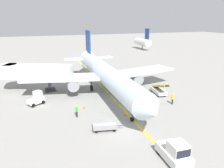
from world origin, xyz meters
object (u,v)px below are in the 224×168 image
at_px(safety_cone_nose_left, 84,107).
at_px(safety_cone_nose_right, 141,107).
at_px(pushback_tug, 175,152).
at_px(ground_crew_wing_walker, 77,111).
at_px(ground_crew_marshaller, 173,99).
at_px(belt_loader_forward_hold, 159,90).
at_px(safety_cone_wingtip_left, 125,115).
at_px(baggage_tug_near_wing, 37,99).
at_px(baggage_cart_loaded, 105,126).
at_px(jet_bridge, 31,72).
at_px(airliner, 105,73).
at_px(safety_cone_wingtip_right, 144,104).

bearing_deg(safety_cone_nose_left, safety_cone_nose_right, -19.57).
height_order(pushback_tug, ground_crew_wing_walker, pushback_tug).
bearing_deg(ground_crew_marshaller, belt_loader_forward_hold, 84.44).
distance_m(pushback_tug, safety_cone_nose_right, 12.14).
relative_size(ground_crew_wing_walker, safety_cone_wingtip_left, 3.86).
relative_size(baggage_tug_near_wing, ground_crew_marshaller, 1.60).
height_order(baggage_cart_loaded, ground_crew_wing_walker, ground_crew_wing_walker).
distance_m(jet_bridge, baggage_cart_loaded, 19.98).
height_order(pushback_tug, safety_cone_nose_right, pushback_tug).
bearing_deg(baggage_cart_loaded, airliner, 71.22).
xyz_separation_m(pushback_tug, safety_cone_wingtip_left, (-0.47, 10.36, -0.77)).
distance_m(belt_loader_forward_hold, baggage_cart_loaded, 15.28).
bearing_deg(pushback_tug, jet_bridge, 114.68).
bearing_deg(airliner, safety_cone_wingtip_right, -65.92).
xyz_separation_m(pushback_tug, baggage_tug_near_wing, (-11.48, 18.80, -0.07)).
relative_size(baggage_tug_near_wing, safety_cone_nose_left, 6.20).
xyz_separation_m(ground_crew_marshaller, safety_cone_nose_left, (-13.18, 2.99, -0.69)).
bearing_deg(safety_cone_nose_left, jet_bridge, 121.10).
bearing_deg(baggage_tug_near_wing, baggage_cart_loaded, -56.40).
bearing_deg(airliner, pushback_tug, -90.71).
distance_m(belt_loader_forward_hold, safety_cone_wingtip_right, 5.91).
bearing_deg(pushback_tug, safety_cone_wingtip_left, 92.59).
bearing_deg(safety_cone_nose_left, pushback_tug, -70.82).
xyz_separation_m(jet_bridge, pushback_tug, (11.90, -25.91, -2.55)).
height_order(belt_loader_forward_hold, safety_cone_nose_left, belt_loader_forward_hold).
bearing_deg(jet_bridge, baggage_cart_loaded, -66.86).
bearing_deg(safety_cone_wingtip_left, ground_crew_marshaller, 8.27).
height_order(baggage_tug_near_wing, belt_loader_forward_hold, belt_loader_forward_hold).
distance_m(jet_bridge, safety_cone_nose_right, 20.65).
relative_size(ground_crew_marshaller, safety_cone_wingtip_left, 3.86).
relative_size(airliner, pushback_tug, 9.55).
bearing_deg(ground_crew_marshaller, jet_bridge, 144.43).
bearing_deg(pushback_tug, safety_cone_nose_left, 109.18).
relative_size(baggage_cart_loaded, ground_crew_wing_walker, 2.26).
height_order(airliner, baggage_tug_near_wing, airliner).
height_order(jet_bridge, baggage_tug_near_wing, jet_bridge).
bearing_deg(pushback_tug, safety_cone_wingtip_right, 73.52).
bearing_deg(safety_cone_wingtip_right, baggage_tug_near_wing, 158.53).
relative_size(baggage_cart_loaded, safety_cone_wingtip_right, 8.73).
relative_size(ground_crew_marshaller, safety_cone_nose_right, 3.86).
distance_m(safety_cone_wingtip_left, safety_cone_wingtip_right, 4.90).
distance_m(safety_cone_nose_right, safety_cone_wingtip_left, 3.57).
distance_m(ground_crew_marshaller, safety_cone_wingtip_right, 4.53).
height_order(airliner, ground_crew_wing_walker, airliner).
bearing_deg(safety_cone_wingtip_left, jet_bridge, 126.33).
height_order(pushback_tug, ground_crew_marshaller, pushback_tug).
height_order(ground_crew_wing_walker, safety_cone_nose_right, ground_crew_wing_walker).
bearing_deg(safety_cone_nose_left, baggage_tug_near_wing, 146.71).
height_order(safety_cone_nose_right, safety_cone_wingtip_right, same).
xyz_separation_m(pushback_tug, ground_crew_marshaller, (8.10, 11.60, -0.08)).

